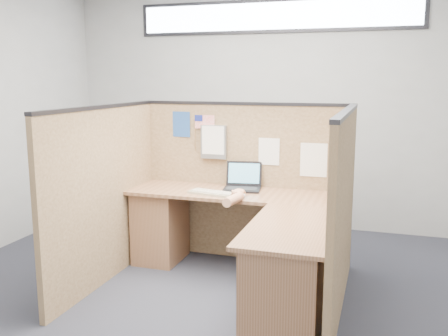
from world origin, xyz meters
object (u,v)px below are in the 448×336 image
(l_desk, at_px, (242,243))
(mouse, at_px, (239,195))
(laptop, at_px, (244,183))
(keyboard, at_px, (212,193))

(l_desk, bearing_deg, mouse, 114.86)
(laptop, relative_size, keyboard, 0.81)
(l_desk, distance_m, laptop, 0.69)
(l_desk, distance_m, mouse, 0.42)
(keyboard, bearing_deg, laptop, 66.95)
(l_desk, xyz_separation_m, mouse, (-0.09, 0.19, 0.36))
(l_desk, bearing_deg, keyboard, 145.45)
(laptop, bearing_deg, mouse, -89.92)
(laptop, distance_m, keyboard, 0.37)
(laptop, bearing_deg, keyboard, -132.21)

